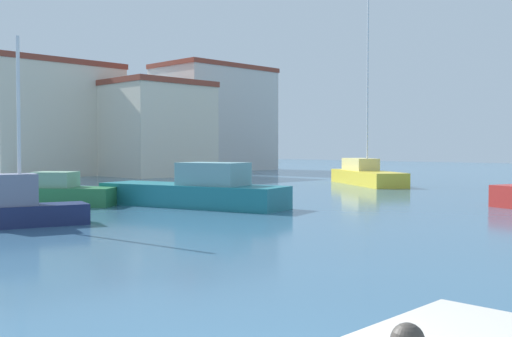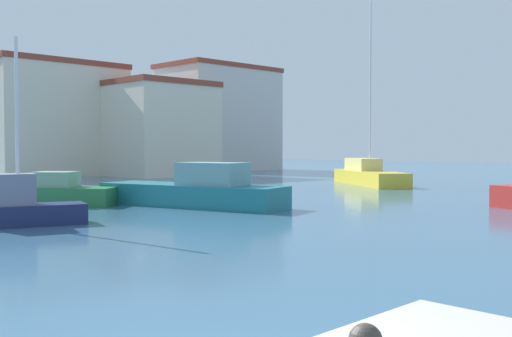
# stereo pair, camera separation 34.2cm
# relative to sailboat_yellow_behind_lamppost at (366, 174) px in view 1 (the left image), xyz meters

# --- Properties ---
(water) EXTENTS (160.00, 160.00, 0.00)m
(water) POSITION_rel_sailboat_yellow_behind_lamppost_xyz_m (-17.33, -0.13, -0.72)
(water) COLOR #38607F
(water) RESTS_ON ground
(sailboat_yellow_behind_lamppost) EXTENTS (6.82, 8.61, 14.07)m
(sailboat_yellow_behind_lamppost) POSITION_rel_sailboat_yellow_behind_lamppost_xyz_m (0.00, 0.00, 0.00)
(sailboat_yellow_behind_lamppost) COLOR gold
(sailboat_yellow_behind_lamppost) RESTS_ON water
(motorboat_green_distant_north) EXTENTS (5.65, 6.44, 1.54)m
(motorboat_green_distant_north) POSITION_rel_sailboat_yellow_behind_lamppost_xyz_m (-23.19, 1.76, -0.19)
(motorboat_green_distant_north) COLOR #28703D
(motorboat_green_distant_north) RESTS_ON water
(motorboat_teal_far_right) EXTENTS (4.64, 9.23, 1.99)m
(motorboat_teal_far_right) POSITION_rel_sailboat_yellow_behind_lamppost_xyz_m (-18.71, -3.67, -0.02)
(motorboat_teal_far_right) COLOR #1E707A
(motorboat_teal_far_right) RESTS_ON water
(sailboat_navy_near_pier) EXTENTS (4.60, 2.61, 6.38)m
(sailboat_navy_near_pier) POSITION_rel_sailboat_yellow_behind_lamppost_xyz_m (-27.24, -4.57, -0.06)
(sailboat_navy_near_pier) COLOR #19234C
(sailboat_navy_near_pier) RESTS_ON water
(warehouse_block) EXTENTS (12.26, 5.78, 10.47)m
(warehouse_block) POSITION_rel_sailboat_yellow_behind_lamppost_xyz_m (-9.81, 27.14, 4.52)
(warehouse_block) COLOR beige
(warehouse_block) RESTS_ON ground
(yacht_club) EXTENTS (8.84, 10.05, 8.71)m
(yacht_club) POSITION_rel_sailboat_yellow_behind_lamppost_xyz_m (-2.70, 22.38, 3.65)
(yacht_club) COLOR beige
(yacht_club) RESTS_ON ground
(harbor_office) EXTENTS (12.96, 8.30, 11.83)m
(harbor_office) POSITION_rel_sailboat_yellow_behind_lamppost_xyz_m (9.94, 27.38, 5.20)
(harbor_office) COLOR beige
(harbor_office) RESTS_ON ground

